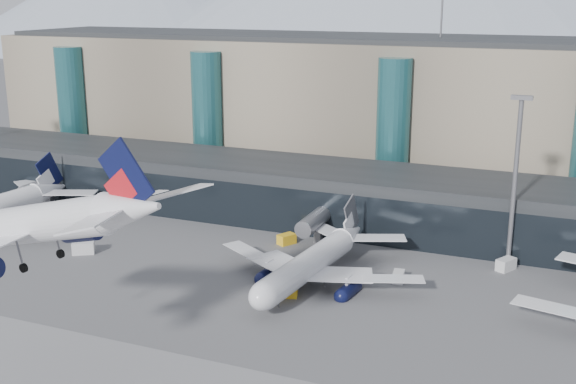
# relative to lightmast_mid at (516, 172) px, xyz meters

# --- Properties ---
(ground) EXTENTS (900.00, 900.00, 0.00)m
(ground) POSITION_rel_lightmast_mid_xyz_m (-30.00, -48.00, -14.42)
(ground) COLOR #515154
(ground) RESTS_ON ground
(concourse) EXTENTS (170.00, 27.00, 10.00)m
(concourse) POSITION_rel_lightmast_mid_xyz_m (-30.02, 9.73, -9.45)
(concourse) COLOR black
(concourse) RESTS_ON ground
(terminal_main) EXTENTS (130.00, 30.00, 31.00)m
(terminal_main) POSITION_rel_lightmast_mid_xyz_m (-55.00, 42.00, 1.03)
(terminal_main) COLOR gray
(terminal_main) RESTS_ON ground
(teal_towers) EXTENTS (116.40, 19.40, 46.00)m
(teal_towers) POSITION_rel_lightmast_mid_xyz_m (-44.99, 26.01, -0.41)
(teal_towers) COLOR #245E65
(teal_towers) RESTS_ON ground
(lightmast_mid) EXTENTS (3.00, 1.20, 25.60)m
(lightmast_mid) POSITION_rel_lightmast_mid_xyz_m (0.00, 0.00, 0.00)
(lightmast_mid) COLOR slate
(lightmast_mid) RESTS_ON ground
(hero_jet) EXTENTS (33.23, 33.06, 10.76)m
(hero_jet) POSITION_rel_lightmast_mid_xyz_m (-38.26, -54.45, 4.58)
(hero_jet) COLOR silver
(hero_jet) RESTS_ON ground
(jet_parked_mid) EXTENTS (33.32, 33.07, 10.79)m
(jet_parked_mid) POSITION_rel_lightmast_mid_xyz_m (-24.67, -15.65, -10.34)
(jet_parked_mid) COLOR silver
(jet_parked_mid) RESTS_ON ground
(veh_a) EXTENTS (3.86, 3.37, 1.89)m
(veh_a) POSITION_rel_lightmast_mid_xyz_m (-62.21, -20.22, -13.47)
(veh_a) COLOR silver
(veh_a) RESTS_ON ground
(veh_b) EXTENTS (2.91, 3.34, 1.64)m
(veh_b) POSITION_rel_lightmast_mid_xyz_m (-34.45, -3.81, -13.60)
(veh_b) COLOR gold
(veh_b) RESTS_ON ground
(veh_d) EXTENTS (2.92, 3.51, 1.77)m
(veh_d) POSITION_rel_lightmast_mid_xyz_m (-0.07, -2.00, -13.53)
(veh_d) COLOR silver
(veh_d) RESTS_ON ground
(veh_g) EXTENTS (1.83, 2.75, 1.50)m
(veh_g) POSITION_rel_lightmast_mid_xyz_m (-13.63, -12.46, -13.67)
(veh_g) COLOR silver
(veh_g) RESTS_ON ground
(veh_h) EXTENTS (4.04, 2.88, 2.02)m
(veh_h) POSITION_rel_lightmast_mid_xyz_m (-26.68, -23.37, -13.41)
(veh_h) COLOR gold
(veh_h) RESTS_ON ground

